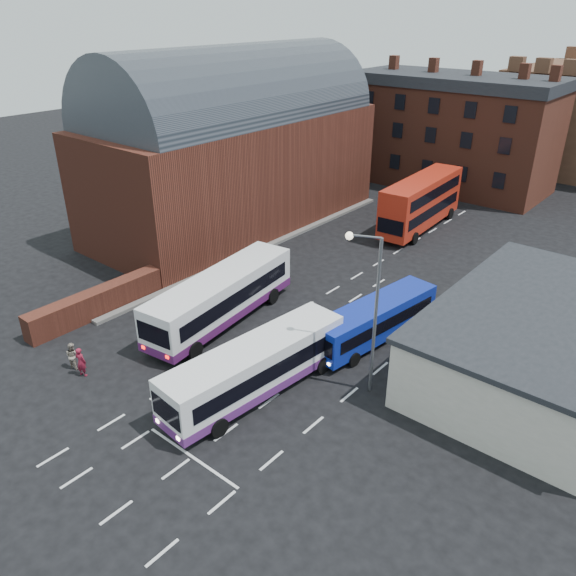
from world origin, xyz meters
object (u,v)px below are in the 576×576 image
Objects in this scene: street_lamp at (370,301)px; pedestrian_beige at (73,355)px; bus_blue at (375,319)px; bus_red_double at (421,202)px; bus_white_inbound at (256,365)px; bus_white_outbound at (221,295)px; pedestrian_red at (81,362)px.

pedestrian_beige is at bearing -147.24° from street_lamp.
pedestrian_beige is at bearing 57.57° from bus_blue.
bus_white_inbound is at bearing 97.38° from bus_red_double.
bus_red_double reaches higher than bus_white_inbound.
bus_white_outbound reaches higher than pedestrian_beige.
bus_blue is 5.40× the size of pedestrian_red.
street_lamp is at bearing 124.54° from bus_blue.
pedestrian_beige is at bearing 79.10° from bus_red_double.
pedestrian_red is (-13.03, -9.19, -4.58)m from street_lamp.
bus_blue is 18.12m from pedestrian_beige.
bus_blue reaches higher than pedestrian_beige.
street_lamp is (11.31, -0.22, 3.51)m from bus_white_outbound.
street_lamp is (2.31, -4.67, 3.95)m from bus_blue.
pedestrian_red is (-3.39, -33.47, -1.65)m from bus_red_double.
bus_white_inbound reaches higher than bus_blue.
street_lamp is at bearing -160.61° from pedestrian_beige.
bus_white_inbound reaches higher than pedestrian_beige.
bus_white_inbound is 1.16× the size of bus_blue.
bus_white_inbound is (7.01, -4.28, -0.18)m from bus_white_outbound.
bus_white_inbound is 28.85m from bus_red_double.
bus_red_double is 1.34× the size of street_lamp.
pedestrian_red is (-10.72, -13.86, -0.64)m from bus_blue.
bus_blue is 5.95× the size of pedestrian_beige.
street_lamp reaches higher than pedestrian_beige.
pedestrian_beige is (-1.07, 0.11, -0.08)m from pedestrian_red.
bus_blue is (1.99, 8.73, -0.26)m from bus_white_inbound.
bus_white_inbound is 6.97m from street_lamp.
bus_blue is at bearing -143.39° from pedestrian_red.
bus_red_double reaches higher than pedestrian_red.
street_lamp is at bearing -8.30° from bus_white_outbound.
street_lamp reaches higher than bus_white_inbound.
bus_white_outbound is 8.22m from bus_white_inbound.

